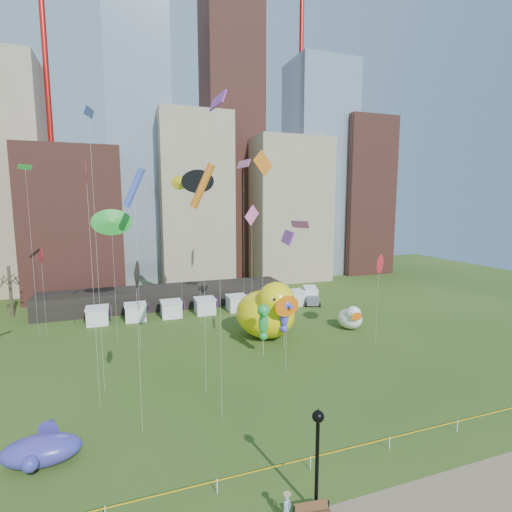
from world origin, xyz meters
name	(u,v)px	position (x,y,z in m)	size (l,w,h in m)	color
ground	(310,469)	(0.00, 0.00, 0.00)	(160.00, 160.00, 0.00)	#294816
skyline	(183,179)	(2.25, 61.06, 21.44)	(101.00, 23.00, 68.00)	brown
crane_left	(49,36)	(-21.11, 64.00, 46.90)	(23.00, 1.00, 76.00)	red
crane_right	(305,69)	(30.89, 64.00, 46.90)	(23.00, 1.00, 76.00)	red
pavilion	(166,297)	(-4.00, 42.00, 1.60)	(38.00, 6.00, 3.20)	black
vendor_tents	(205,306)	(1.02, 36.00, 1.11)	(33.24, 2.80, 2.40)	white
caution_tape	(310,459)	(0.00, 0.00, 0.68)	(50.00, 0.06, 0.90)	white
big_duck	(267,311)	(6.08, 23.07, 3.40)	(8.15, 10.13, 7.40)	yellow
small_duck	(351,318)	(17.70, 22.54, 1.52)	(3.82, 4.60, 3.31)	white
seahorse_green	(264,319)	(3.61, 17.85, 4.15)	(1.62, 1.88, 5.82)	silver
seahorse_purple	(285,313)	(6.73, 19.31, 4.16)	(1.68, 1.91, 5.81)	silver
whale_inflatable	(42,448)	(-15.94, 6.41, 0.98)	(4.97, 6.25, 2.14)	#513693
park_bench	(312,512)	(-1.77, -3.61, 0.55)	(2.03, 0.90, 1.00)	brown
lamppost	(317,450)	(-1.34, -3.20, 3.71)	(0.63, 0.63, 6.07)	black
box_truck	(311,295)	(19.04, 36.42, 1.27)	(3.97, 6.17, 2.47)	white
woman	(287,509)	(-3.05, -3.20, 0.80)	(0.57, 0.37, 1.55)	white
kite_0	(379,264)	(17.76, 17.25, 9.53)	(1.88, 1.61, 10.65)	silver
kite_1	(300,225)	(13.94, 30.42, 13.46)	(1.58, 3.43, 14.04)	silver
kite_2	(198,182)	(-0.57, 31.42, 19.35)	(2.79, 1.97, 20.89)	silver
kite_3	(25,171)	(-20.69, 32.79, 20.31)	(1.35, 1.61, 21.02)	silver
kite_4	(179,183)	(-2.70, 33.81, 19.26)	(1.53, 1.50, 20.27)	silver
kite_5	(134,188)	(-8.89, 24.78, 18.22)	(2.68, 1.52, 20.43)	silver
kite_6	(202,186)	(-4.07, 11.78, 17.91)	(2.26, 1.46, 19.80)	silver
kite_7	(287,238)	(4.25, 13.32, 13.33)	(1.45, 4.07, 13.98)	silver
kite_8	(87,187)	(-12.77, 12.49, 17.77)	(0.13, 1.56, 19.68)	silver
kite_9	(252,218)	(4.29, 23.75, 14.82)	(2.20, 1.21, 16.37)	silver
kite_10	(136,274)	(-9.71, 7.55, 11.73)	(0.52, 1.84, 12.67)	silver
kite_11	(112,222)	(-11.44, 28.41, 14.31)	(3.06, 0.41, 15.85)	silver
kite_13	(89,117)	(-12.52, 15.34, 23.45)	(0.78, 2.17, 24.19)	silver
kite_14	(263,167)	(4.31, 20.05, 20.38)	(2.65, 1.12, 22.25)	silver
kite_15	(218,104)	(-3.82, 7.33, 23.32)	(0.63, 2.82, 23.99)	silver
kite_16	(41,258)	(-19.84, 33.19, 9.85)	(0.79, 1.82, 11.05)	silver
kite_17	(244,165)	(5.91, 31.93, 21.75)	(0.97, 3.48, 22.41)	silver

